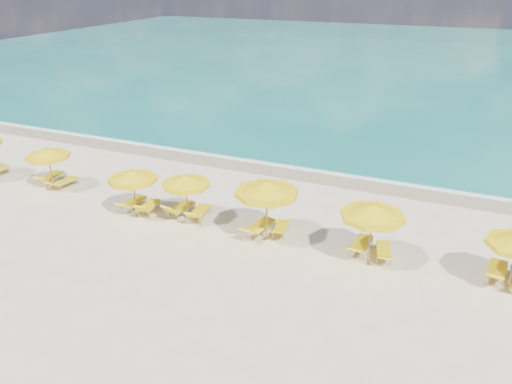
% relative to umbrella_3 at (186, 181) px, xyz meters
% --- Properties ---
extents(ground_plane, '(120.00, 120.00, 0.00)m').
position_rel_umbrella_3_xyz_m(ground_plane, '(2.63, -0.04, -1.83)').
color(ground_plane, beige).
extents(ocean, '(120.00, 80.00, 0.30)m').
position_rel_umbrella_3_xyz_m(ocean, '(2.63, 47.96, -1.83)').
color(ocean, '#126A5F').
rests_on(ocean, ground).
extents(wet_sand_band, '(120.00, 2.60, 0.01)m').
position_rel_umbrella_3_xyz_m(wet_sand_band, '(2.63, 7.36, -1.83)').
color(wet_sand_band, tan).
rests_on(wet_sand_band, ground).
extents(foam_line, '(120.00, 1.20, 0.03)m').
position_rel_umbrella_3_xyz_m(foam_line, '(2.63, 8.16, -1.83)').
color(foam_line, white).
rests_on(foam_line, ground).
extents(whitecap_near, '(14.00, 0.36, 0.05)m').
position_rel_umbrella_3_xyz_m(whitecap_near, '(-3.37, 16.96, -1.83)').
color(whitecap_near, white).
rests_on(whitecap_near, ground).
extents(whitecap_far, '(18.00, 0.30, 0.05)m').
position_rel_umbrella_3_xyz_m(whitecap_far, '(10.63, 23.96, -1.83)').
color(whitecap_far, white).
rests_on(whitecap_far, ground).
extents(umbrella_1, '(2.29, 2.29, 2.16)m').
position_rel_umbrella_3_xyz_m(umbrella_1, '(-7.99, 0.35, 0.01)').
color(umbrella_1, '#9C814E').
rests_on(umbrella_1, ground).
extents(umbrella_2, '(2.55, 2.55, 2.20)m').
position_rel_umbrella_3_xyz_m(umbrella_2, '(-2.35, -0.52, 0.04)').
color(umbrella_2, '#9C814E').
rests_on(umbrella_2, ground).
extents(umbrella_3, '(2.68, 2.68, 2.15)m').
position_rel_umbrella_3_xyz_m(umbrella_3, '(0.00, 0.00, 0.00)').
color(umbrella_3, '#9C814E').
rests_on(umbrella_3, ground).
extents(umbrella_4, '(3.11, 3.11, 2.60)m').
position_rel_umbrella_3_xyz_m(umbrella_4, '(3.79, -0.18, 0.39)').
color(umbrella_4, '#9C814E').
rests_on(umbrella_4, ground).
extents(umbrella_5, '(2.39, 2.39, 2.41)m').
position_rel_umbrella_3_xyz_m(umbrella_5, '(7.97, -0.27, 0.23)').
color(umbrella_5, '#9C814E').
rests_on(umbrella_5, ground).
extents(lounger_1_left, '(0.93, 1.91, 0.77)m').
position_rel_umbrella_3_xyz_m(lounger_1_left, '(-8.53, 0.83, -1.61)').
color(lounger_1_left, '#A5A8AD').
rests_on(lounger_1_left, ground).
extents(lounger_1_right, '(0.79, 1.72, 0.60)m').
position_rel_umbrella_3_xyz_m(lounger_1_right, '(-7.51, 0.68, -1.64)').
color(lounger_1_right, '#A5A8AD').
rests_on(lounger_1_right, ground).
extents(lounger_2_left, '(0.70, 1.84, 0.77)m').
position_rel_umbrella_3_xyz_m(lounger_2_left, '(-2.81, -0.08, -1.61)').
color(lounger_2_left, '#A5A8AD').
rests_on(lounger_2_left, ground).
extents(lounger_2_right, '(0.90, 1.80, 0.84)m').
position_rel_umbrella_3_xyz_m(lounger_2_right, '(-1.93, -0.14, -1.61)').
color(lounger_2_right, '#A5A8AD').
rests_on(lounger_2_right, ground).
extents(lounger_3_left, '(0.81, 1.84, 0.87)m').
position_rel_umbrella_3_xyz_m(lounger_3_left, '(-0.51, 0.25, -1.60)').
color(lounger_3_left, '#A5A8AD').
rests_on(lounger_3_left, ground).
extents(lounger_3_right, '(0.81, 1.84, 0.81)m').
position_rel_umbrella_3_xyz_m(lounger_3_right, '(0.44, 0.25, -1.61)').
color(lounger_3_right, '#A5A8AD').
rests_on(lounger_3_right, ground).
extents(lounger_4_left, '(0.97, 2.05, 0.75)m').
position_rel_umbrella_3_xyz_m(lounger_4_left, '(3.43, 0.05, -1.60)').
color(lounger_4_left, '#A5A8AD').
rests_on(lounger_4_left, ground).
extents(lounger_4_right, '(0.74, 1.69, 0.65)m').
position_rel_umbrella_3_xyz_m(lounger_4_right, '(4.23, 0.36, -1.64)').
color(lounger_4_right, '#A5A8AD').
rests_on(lounger_4_right, ground).
extents(lounger_5_left, '(0.75, 1.91, 0.74)m').
position_rel_umbrella_3_xyz_m(lounger_5_left, '(7.57, 0.25, -1.61)').
color(lounger_5_left, '#A5A8AD').
rests_on(lounger_5_left, ground).
extents(lounger_5_right, '(0.87, 1.78, 0.64)m').
position_rel_umbrella_3_xyz_m(lounger_5_right, '(8.47, 0.17, -1.63)').
color(lounger_5_right, '#A5A8AD').
rests_on(lounger_5_right, ground).
extents(lounger_6_left, '(0.83, 1.91, 0.78)m').
position_rel_umbrella_3_xyz_m(lounger_6_left, '(12.39, 0.31, -1.61)').
color(lounger_6_left, '#A5A8AD').
rests_on(lounger_6_left, ground).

